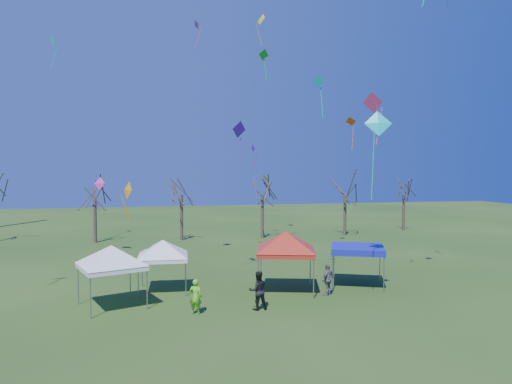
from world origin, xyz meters
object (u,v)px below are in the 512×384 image
tent_white_west (111,249)px  tent_white_mid (163,243)px  tree_1 (94,184)px  person_green (196,297)px  tree_3 (262,180)px  tree_4 (345,180)px  person_dark (258,290)px  tree_5 (404,182)px  person_grey (328,279)px  tent_blue (358,249)px  tree_2 (181,178)px  tent_red (286,235)px

tent_white_west → tent_white_mid: tent_white_west is taller
tree_1 → person_green: (7.52, -24.73, -4.92)m
tree_1 → tent_white_mid: tree_1 is taller
tree_3 → tree_4: tree_3 is taller
tent_white_west → person_dark: tent_white_west is taller
tree_5 → tent_white_mid: 35.68m
tree_3 → tent_white_west: bearing=-121.4°
tree_4 → person_green: size_ratio=4.54×
tree_4 → tent_white_west: (-22.73, -21.91, -3.06)m
tree_4 → person_grey: 25.45m
tree_5 → tree_1: bearing=-177.6°
tree_1 → tent_white_mid: size_ratio=1.91×
tent_white_mid → person_green: tent_white_mid is taller
tree_3 → tree_5: tree_3 is taller
person_green → tent_blue: bearing=-137.8°
tent_white_west → tent_white_mid: (2.67, 2.60, -0.18)m
tree_2 → tree_5: size_ratio=1.10×
tree_4 → tree_5: 8.62m
tree_2 → tent_white_west: tree_2 is taller
tent_white_west → tent_blue: bearing=4.7°
tree_2 → person_dark: tree_2 is taller
tree_3 → tent_white_mid: tree_3 is taller
tent_red → person_grey: (2.07, -1.40, -2.38)m
person_grey → tree_4: bearing=-154.0°
tree_3 → tent_white_mid: bearing=-119.0°
tree_3 → person_dark: bearing=-104.2°
tree_1 → tree_2: 8.42m
tent_white_west → tent_blue: 14.40m
tree_1 → person_dark: tree_1 is taller
tree_2 → tree_3: 8.41m
tree_5 → person_dark: size_ratio=3.79×
tree_3 → person_dark: 25.40m
tent_white_west → tent_red: bearing=5.5°
tent_white_west → tent_red: (9.67, 0.93, 0.29)m
tent_red → person_grey: tent_red is taller
tent_red → tree_4: bearing=58.1°
tent_white_west → person_dark: size_ratio=2.01×
tent_white_mid → tent_blue: 11.77m
tent_blue → tree_5: bearing=53.7°
tree_4 → tent_red: bearing=-121.9°
tree_1 → person_grey: tree_1 is taller
tree_2 → tent_white_mid: bearing=-96.8°
tree_2 → person_grey: size_ratio=4.47×
tree_5 → tent_red: size_ratio=1.68×
tent_red → person_grey: size_ratio=2.43×
tree_4 → person_green: (-18.61, -24.09, -5.19)m
tent_red → tent_blue: (4.66, 0.25, -1.03)m
tree_5 → tent_red: bearing=-132.9°
tent_white_mid → person_green: bearing=-73.1°
tent_white_mid → tree_4: bearing=43.9°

